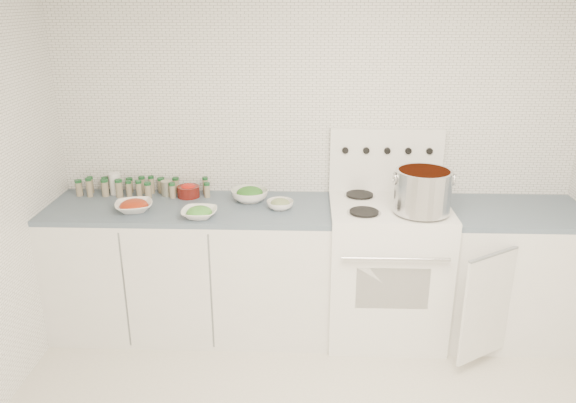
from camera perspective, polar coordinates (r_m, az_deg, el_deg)
The scene contains 13 objects.
room_walls at distance 2.31m, azimuth 3.32°, elevation 4.25°, with size 3.54×3.04×2.52m.
counter_left at distance 3.90m, azimuth -9.64°, elevation -6.64°, with size 1.85×0.62×0.90m.
stove at distance 3.84m, azimuth 9.88°, elevation -6.35°, with size 0.76×0.70×1.36m.
counter_right at distance 4.06m, azimuth 21.50°, elevation -6.77°, with size 0.89×0.85×0.90m.
stock_pot at distance 3.50m, azimuth 13.53°, elevation 1.21°, with size 0.36×0.34×0.26m.
bowl_tomato at distance 3.70m, azimuth -15.38°, elevation -0.44°, with size 0.29×0.29×0.08m.
bowl_snowpea at distance 3.51m, azimuth -9.00°, elevation -1.12°, with size 0.22×0.22×0.07m.
bowl_broccoli at distance 3.75m, azimuth -3.90°, elevation 0.73°, with size 0.29×0.29×0.10m.
bowl_zucchini at distance 3.61m, azimuth -0.80°, elevation -0.26°, with size 0.17×0.17×0.07m.
bowl_pepper at distance 3.88m, azimuth -10.09°, elevation 1.12°, with size 0.15×0.15×0.09m.
salt_canister at distance 4.05m, azimuth -17.16°, elevation 1.74°, with size 0.08×0.08×0.15m, color white.
tin_can at distance 3.94m, azimuth -12.20°, elevation 1.34°, with size 0.08×0.08×0.10m, color #ADAA92.
spice_cluster at distance 3.99m, azimuth -15.17°, elevation 1.44°, with size 0.93×0.16×0.13m.
Camera 1 is at (-0.06, -2.22, 2.19)m, focal length 35.00 mm.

